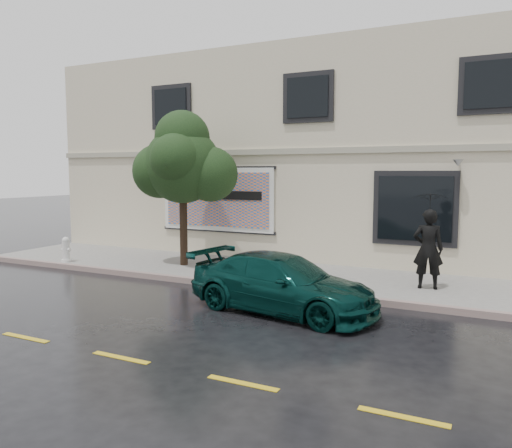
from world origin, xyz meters
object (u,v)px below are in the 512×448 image
at_px(car, 282,283).
at_px(fire_hydrant, 66,250).
at_px(pedestrian, 428,249).
at_px(street_tree, 183,166).

distance_m(car, fire_hydrant, 8.29).
distance_m(car, pedestrian, 3.92).
xyz_separation_m(pedestrian, street_tree, (-7.06, -0.00, 2.03)).
bearing_deg(car, fire_hydrant, 87.35).
bearing_deg(car, pedestrian, -32.15).
height_order(pedestrian, fire_hydrant, pedestrian).
bearing_deg(pedestrian, street_tree, -9.67).
relative_size(car, street_tree, 1.01).
xyz_separation_m(street_tree, fire_hydrant, (-3.62, -1.21, -2.61)).
distance_m(car, street_tree, 5.93).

